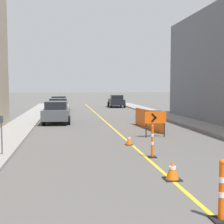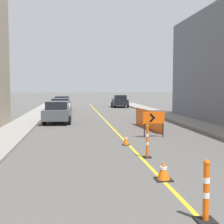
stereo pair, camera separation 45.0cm
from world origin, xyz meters
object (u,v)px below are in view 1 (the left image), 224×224
object	(u,v)px
traffic_cone_second	(172,170)
parked_car_curb_mid	(58,107)
parked_car_curb_near	(57,112)
parking_meter_near_curb	(1,127)
traffic_cone_third	(129,140)
arrow_barricade_primary	(155,119)
delineator_post_rear	(152,143)
parked_car_curb_far	(59,103)
delineator_post_front	(222,194)
parked_car_opposite_side	(116,101)

from	to	relation	value
traffic_cone_second	parked_car_curb_mid	bearing A→B (deg)	100.12
parked_car_curb_near	parking_meter_near_curb	size ratio (longest dim) A/B	2.99
traffic_cone_third	arrow_barricade_primary	distance (m)	2.73
delineator_post_rear	parking_meter_near_curb	xyz separation A→B (m)	(-5.55, 0.82, 0.61)
delineator_post_rear	parked_car_curb_far	xyz separation A→B (m)	(-3.94, 24.48, 0.26)
delineator_post_front	parking_meter_near_curb	bearing A→B (deg)	130.15
parked_car_curb_far	parked_car_curb_near	bearing A→B (deg)	-87.89
traffic_cone_third	parked_car_curb_far	bearing A→B (deg)	99.30
traffic_cone_third	parked_car_curb_near	size ratio (longest dim) A/B	0.11
traffic_cone_second	delineator_post_front	world-z (taller)	delineator_post_front
delineator_post_front	delineator_post_rear	world-z (taller)	delineator_post_rear
parked_car_opposite_side	parking_meter_near_curb	distance (m)	29.51
traffic_cone_second	parked_car_opposite_side	world-z (taller)	parked_car_opposite_side
traffic_cone_second	parked_car_curb_mid	distance (m)	21.00
parked_car_curb_mid	parked_car_curb_far	world-z (taller)	same
delineator_post_front	arrow_barricade_primary	bearing A→B (deg)	80.96
parked_car_curb_far	parked_car_opposite_side	world-z (taller)	same
parked_car_opposite_side	parked_car_curb_near	bearing A→B (deg)	-109.94
parked_car_curb_mid	traffic_cone_second	bearing A→B (deg)	-81.14
parked_car_curb_mid	parked_car_curb_far	distance (m)	6.62
delineator_post_rear	parked_car_curb_near	bearing A→B (deg)	107.96
traffic_cone_third	delineator_post_front	distance (m)	8.16
traffic_cone_second	delineator_post_rear	bearing A→B (deg)	85.93
delineator_post_rear	traffic_cone_third	bearing A→B (deg)	97.88
delineator_post_rear	parked_car_curb_far	bearing A→B (deg)	99.15
parked_car_curb_mid	parking_meter_near_curb	bearing A→B (deg)	-96.84
delineator_post_front	parked_car_curb_mid	world-z (taller)	parked_car_curb_mid
traffic_cone_second	parked_car_curb_near	bearing A→B (deg)	103.97
parked_car_curb_near	parked_car_opposite_side	world-z (taller)	same
delineator_post_front	parked_car_opposite_side	xyz separation A→B (m)	(3.49, 34.52, 0.26)
delineator_post_rear	parked_car_curb_near	distance (m)	12.50
traffic_cone_second	traffic_cone_third	bearing A→B (deg)	91.69
traffic_cone_second	delineator_post_front	bearing A→B (deg)	-89.36
traffic_cone_second	delineator_post_rear	distance (m)	2.82
delineator_post_rear	parked_car_opposite_side	xyz separation A→B (m)	(3.32, 28.96, 0.26)
parked_car_curb_mid	parked_car_opposite_side	bearing A→B (deg)	55.72
traffic_cone_third	parking_meter_near_curb	size ratio (longest dim) A/B	0.33
delineator_post_front	parked_car_curb_mid	xyz separation A→B (m)	(-3.72, 23.42, 0.26)
traffic_cone_third	parking_meter_near_curb	xyz separation A→B (m)	(-5.19, -1.77, 0.91)
traffic_cone_third	delineator_post_rear	size ratio (longest dim) A/B	0.39
parked_car_curb_far	delineator_post_front	bearing A→B (deg)	-81.14
delineator_post_rear	delineator_post_front	bearing A→B (deg)	-91.74
arrow_barricade_primary	parked_car_opposite_side	xyz separation A→B (m)	(1.89, 24.45, -0.18)
delineator_post_front	arrow_barricade_primary	distance (m)	10.21
parking_meter_near_curb	parked_car_opposite_side	bearing A→B (deg)	72.49
parked_car_opposite_side	parked_car_curb_mid	bearing A→B (deg)	-120.16
delineator_post_rear	parked_car_opposite_side	world-z (taller)	parked_car_opposite_side
traffic_cone_second	delineator_post_front	size ratio (longest dim) A/B	0.43
traffic_cone_second	parking_meter_near_curb	size ratio (longest dim) A/B	0.37
parked_car_curb_mid	parked_car_curb_far	bearing A→B (deg)	89.20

